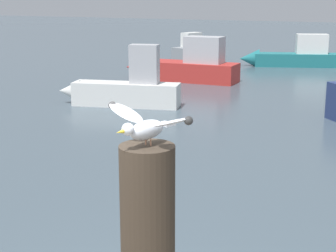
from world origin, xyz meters
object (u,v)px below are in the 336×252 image
Objects in this scene: mooring_post at (148,242)px; seagull at (146,125)px; boat_red at (180,66)px; boat_teal at (290,56)px; boat_white at (122,89)px; boat_grey at (200,50)px.

mooring_post is 0.66m from seagull.
boat_red is at bearing 114.07° from mooring_post.
boat_white is at bearing -101.76° from boat_teal.
boat_white is 0.82× the size of boat_red.
seagull is (-0.00, -0.00, 0.66)m from mooring_post.
boat_grey is 0.81× the size of boat_red.
seagull is at bearing -58.41° from boat_white.
mooring_post is 0.31× the size of boat_white.
boat_red is at bearing 114.06° from seagull.
boat_red reaches higher than boat_grey.
seagull reaches higher than boat_grey.
mooring_post is 23.49m from boat_grey.
seagull is 21.06m from boat_teal.
seagull reaches higher than boat_teal.
boat_teal is 6.19m from boat_red.
mooring_post is 16.43m from boat_red.
boat_teal is at bearing 101.19° from seagull.
seagull is 23.54m from boat_grey.
mooring_post is at bearing 73.52° from seagull.
boat_grey is 1.00× the size of boat_white.
boat_grey is at bearing 165.87° from boat_teal.
boat_red is at bearing -114.95° from boat_teal.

